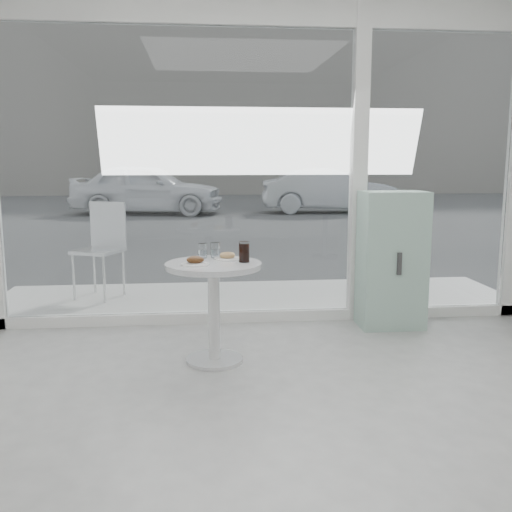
{
  "coord_description": "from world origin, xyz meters",
  "views": [
    {
      "loc": [
        -0.6,
        -2.29,
        1.52
      ],
      "look_at": [
        -0.2,
        1.7,
        0.85
      ],
      "focal_mm": 40.0,
      "sensor_mm": 36.0,
      "label": 1
    }
  ],
  "objects": [
    {
      "name": "far_building",
      "position": [
        0.0,
        25.0,
        4.0
      ],
      "size": [
        40.0,
        2.0,
        8.0
      ],
      "primitive_type": "cube",
      "color": "gray",
      "rests_on": "ground"
    },
    {
      "name": "car_white",
      "position": [
        -2.08,
        14.6,
        0.74
      ],
      "size": [
        4.57,
        2.44,
        1.48
      ],
      "primitive_type": "imported",
      "rotation": [
        0.0,
        0.0,
        1.41
      ],
      "color": "white",
      "rests_on": "street"
    },
    {
      "name": "room_shell",
      "position": [
        0.0,
        -0.56,
        1.91
      ],
      "size": [
        6.0,
        6.0,
        6.0
      ],
      "color": "silver",
      "rests_on": "ground"
    },
    {
      "name": "water_tumbler_b",
      "position": [
        -0.48,
        2.13,
        0.82
      ],
      "size": [
        0.07,
        0.07,
        0.12
      ],
      "color": "white",
      "rests_on": "main_table"
    },
    {
      "name": "patio_chair",
      "position": [
        -1.66,
        4.0,
        0.64
      ],
      "size": [
        0.59,
        0.59,
        1.03
      ],
      "rotation": [
        0.0,
        0.0,
        -0.43
      ],
      "color": "silver",
      "rests_on": "patio_deck"
    },
    {
      "name": "patio_deck",
      "position": [
        0.0,
        3.8,
        0.03
      ],
      "size": [
        5.6,
        1.6,
        0.05
      ],
      "primitive_type": "cube",
      "color": "white",
      "rests_on": "ground"
    },
    {
      "name": "mint_cabinet",
      "position": [
        1.15,
        2.7,
        0.63
      ],
      "size": [
        0.58,
        0.41,
        1.25
      ],
      "rotation": [
        0.0,
        0.0,
        -0.01
      ],
      "color": "#92BAA8",
      "rests_on": "ground"
    },
    {
      "name": "ground",
      "position": [
        0.0,
        0.0,
        0.0
      ],
      "size": [
        6.0,
        6.0,
        0.0
      ],
      "primitive_type": "plane",
      "color": "gray"
    },
    {
      "name": "plate_fritter",
      "position": [
        -0.63,
        1.82,
        0.8
      ],
      "size": [
        0.21,
        0.21,
        0.07
      ],
      "color": "white",
      "rests_on": "main_table"
    },
    {
      "name": "water_tumbler_a",
      "position": [
        -0.58,
        2.13,
        0.82
      ],
      "size": [
        0.07,
        0.07,
        0.11
      ],
      "color": "white",
      "rests_on": "main_table"
    },
    {
      "name": "main_table",
      "position": [
        -0.5,
        1.9,
        0.55
      ],
      "size": [
        0.72,
        0.72,
        0.77
      ],
      "color": "silver",
      "rests_on": "ground"
    },
    {
      "name": "storefront",
      "position": [
        0.07,
        3.0,
        1.71
      ],
      "size": [
        5.0,
        0.14,
        3.0
      ],
      "color": "white",
      "rests_on": "ground"
    },
    {
      "name": "car_silver",
      "position": [
        3.28,
        14.51,
        0.66
      ],
      "size": [
        4.11,
        1.71,
        1.32
      ],
      "primitive_type": "imported",
      "rotation": [
        0.0,
        0.0,
        1.49
      ],
      "color": "#A9ACB1",
      "rests_on": "street"
    },
    {
      "name": "cola_glass",
      "position": [
        -0.27,
        1.91,
        0.84
      ],
      "size": [
        0.08,
        0.08,
        0.15
      ],
      "color": "white",
      "rests_on": "main_table"
    },
    {
      "name": "plate_donut",
      "position": [
        -0.39,
        2.04,
        0.79
      ],
      "size": [
        0.2,
        0.2,
        0.05
      ],
      "color": "white",
      "rests_on": "main_table"
    },
    {
      "name": "street",
      "position": [
        0.0,
        16.0,
        -0.0
      ],
      "size": [
        40.0,
        24.0,
        0.0
      ],
      "primitive_type": "cube",
      "color": "#3B3B3B",
      "rests_on": "ground"
    }
  ]
}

